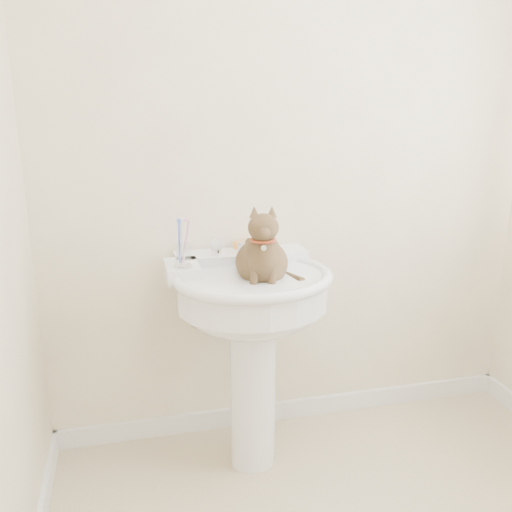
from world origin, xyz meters
TOP-DOWN VIEW (x-y plane):
  - wall_back at (0.00, 1.10)m, footprint 2.20×0.00m
  - baseboard_back at (0.00, 1.09)m, footprint 2.20×0.02m
  - pedestal_sink at (-0.27, 0.81)m, footprint 0.64×0.63m
  - faucet at (-0.26, 0.97)m, footprint 0.28×0.12m
  - soap_bar at (-0.23, 1.06)m, footprint 0.10×0.08m
  - toothbrush_cup at (-0.52, 0.83)m, footprint 0.07×0.07m
  - cat at (-0.23, 0.77)m, footprint 0.22×0.28m

SIDE VIEW (x-z plane):
  - baseboard_back at x=0.00m, z-range 0.00..0.09m
  - pedestal_sink at x=-0.27m, z-range 0.25..1.13m
  - soap_bar at x=-0.23m, z-range 0.88..0.91m
  - cat at x=-0.23m, z-range 0.72..1.12m
  - faucet at x=-0.26m, z-range 0.85..0.99m
  - toothbrush_cup at x=-0.52m, z-range 0.84..1.02m
  - wall_back at x=0.00m, z-range 0.00..2.50m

